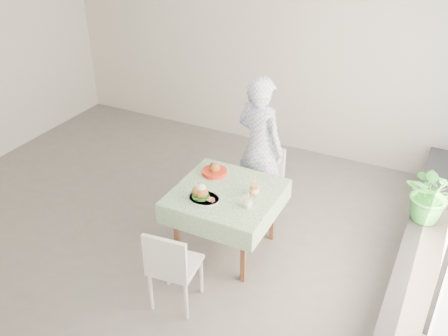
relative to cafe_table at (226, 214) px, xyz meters
The scene contains 12 objects.
floor 0.98m from the cafe_table, behind, with size 6.00×6.00×0.00m, color #5A5856.
wall_back 2.88m from the cafe_table, 108.54° to the left, with size 6.00×0.02×2.80m, color beige.
window_ledge 1.95m from the cafe_table, ahead, with size 0.40×4.80×0.50m, color black.
cafe_table is the anchor object (origin of this frame).
chair_far 0.79m from the cafe_table, 83.93° to the left, with size 0.43×0.43×0.85m.
chair_near 0.95m from the cafe_table, 93.98° to the right, with size 0.46×0.46×0.88m.
diner 0.92m from the cafe_table, 88.87° to the left, with size 0.63×0.41×1.72m, color #87A0D9.
main_dish 0.44m from the cafe_table, 122.81° to the right, with size 0.32×0.32×0.17m.
juice_cup_orange 0.45m from the cafe_table, 15.26° to the left, with size 0.10×0.10×0.28m.
juice_cup_lemonade 0.49m from the cafe_table, 27.27° to the right, with size 0.09×0.09×0.25m.
second_dish 0.49m from the cafe_table, 136.68° to the left, with size 0.27×0.27×0.13m.
potted_plant 2.08m from the cafe_table, 22.63° to the left, with size 0.55×0.48×0.62m, color #2B7E2A.
Camera 1 is at (2.77, -3.92, 3.52)m, focal length 40.00 mm.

